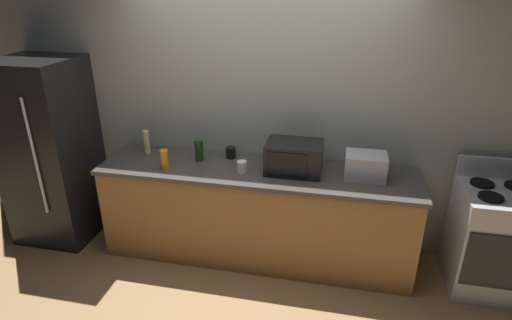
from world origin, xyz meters
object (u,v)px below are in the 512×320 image
bottle_wine (199,150)px  bottle_vinegar (146,142)px  stove_range (491,240)px  mug_black (231,153)px  refrigerator (51,152)px  toaster_oven (365,166)px  mug_white (242,167)px  microwave (294,157)px  bottle_dish_soap (164,159)px

bottle_wine → bottle_vinegar: bearing=174.5°
stove_range → mug_black: size_ratio=10.48×
refrigerator → toaster_oven: size_ratio=5.29×
stove_range → mug_white: size_ratio=10.31×
microwave → toaster_oven: bearing=1.2°
stove_range → mug_white: stove_range is taller
toaster_oven → bottle_vinegar: 2.04m
stove_range → bottle_dish_soap: same height
microwave → bottle_dish_soap: microwave is taller
toaster_oven → bottle_dish_soap: size_ratio=1.88×
bottle_wine → mug_white: bearing=-21.3°
mug_black → bottle_dish_soap: bearing=-144.1°
toaster_oven → bottle_vinegar: (-2.03, 0.10, 0.01)m
toaster_oven → mug_black: toaster_oven is taller
refrigerator → mug_white: bearing=-1.9°
refrigerator → bottle_vinegar: refrigerator is taller
bottle_vinegar → stove_range: bearing=-3.0°
mug_white → toaster_oven: bearing=6.8°
bottle_dish_soap → microwave: bearing=9.3°
bottle_dish_soap → stove_range: bearing=2.8°
stove_range → mug_black: stove_range is taller
refrigerator → mug_white: refrigerator is taller
toaster_oven → mug_white: toaster_oven is taller
microwave → bottle_wine: bearing=176.0°
bottle_dish_soap → bottle_wine: bearing=46.2°
toaster_oven → bottle_dish_soap: (-1.72, -0.20, -0.01)m
bottle_wine → bottle_dish_soap: (-0.24, -0.25, -0.01)m
bottle_dish_soap → mug_white: 0.69m
refrigerator → mug_black: (1.76, 0.23, 0.05)m
bottle_wine → bottle_dish_soap: bottle_wine is taller
refrigerator → bottle_vinegar: bearing=9.8°
stove_range → toaster_oven: size_ratio=3.18×
mug_black → refrigerator: bearing=-172.5°
bottle_dish_soap → mug_white: (0.68, 0.07, -0.04)m
mug_black → mug_white: size_ratio=0.98×
mug_white → bottle_wine: bearing=158.7°
toaster_oven → mug_white: bearing=-173.2°
bottle_vinegar → refrigerator: bearing=-170.2°
mug_white → microwave: bearing=14.4°
refrigerator → mug_black: refrigerator is taller
toaster_oven → mug_black: (-1.22, 0.17, -0.05)m
microwave → toaster_oven: (0.60, 0.01, -0.03)m
bottle_wine → refrigerator: bearing=-175.8°
stove_range → mug_white: bearing=-178.3°
mug_black → bottle_wine: bearing=-156.0°
bottle_dish_soap → mug_white: bottle_dish_soap is taller
refrigerator → bottle_dish_soap: refrigerator is taller
stove_range → mug_black: 2.35m
toaster_oven → bottle_dish_soap: toaster_oven is taller
refrigerator → mug_white: 1.94m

